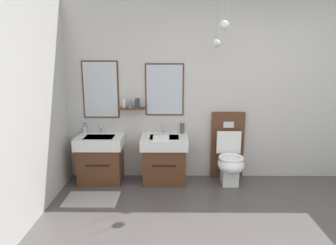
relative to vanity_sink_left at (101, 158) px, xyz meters
The scene contains 10 objects.
wall_back 2.30m from the vanity_sink_left, ahead, with size 5.42×0.65×2.64m.
bath_mat 0.69m from the vanity_sink_left, 90.00° to the right, with size 0.68×0.44×0.01m, color #9E9993.
vanity_sink_left is the anchor object (origin of this frame).
tap_on_left_sink 0.43m from the vanity_sink_left, 90.00° to the left, with size 0.03×0.13×0.11m.
vanity_sink_right 0.92m from the vanity_sink_left, ahead, with size 0.66×0.49×0.68m.
tap_on_right_sink 1.02m from the vanity_sink_left, 11.03° to the left, with size 0.03×0.13×0.11m.
toilet 1.86m from the vanity_sink_left, ahead, with size 0.48×0.62×1.00m.
toothbrush_cup 0.48m from the vanity_sink_left, 146.25° to the left, with size 0.07×0.07×0.21m.
soap_dispenser 1.26m from the vanity_sink_left, ahead, with size 0.06×0.06×0.19m.
folded_hand_towel 0.96m from the vanity_sink_left, ahead, with size 0.22×0.16×0.04m, color white.
Camera 1 is at (-1.09, -2.39, 1.84)m, focal length 32.80 mm.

